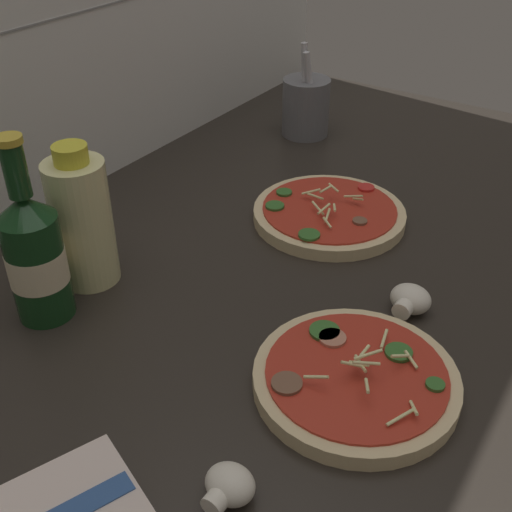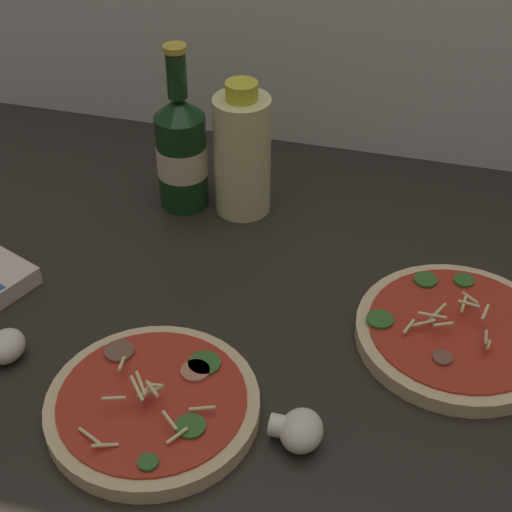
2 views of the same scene
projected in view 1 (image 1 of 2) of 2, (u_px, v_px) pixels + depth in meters
counter_slab at (296, 305)px, 83.51cm from camera, size 160.00×90.00×2.50cm
tile_backsplash at (19, 27)px, 88.35cm from camera, size 160.00×1.13×60.00cm
pizza_near at (355, 379)px, 69.05cm from camera, size 22.26×22.26×5.36cm
pizza_far at (329, 214)px, 98.36cm from camera, size 23.27×23.27×4.92cm
beer_bottle at (35, 255)px, 75.44cm from camera, size 7.02×7.02×23.63cm
oil_bottle at (82, 221)px, 81.53cm from camera, size 7.77×7.77×19.22cm
mushroom_left at (228, 486)px, 57.17cm from camera, size 5.03×4.79×3.35cm
mushroom_right at (410, 300)px, 79.37cm from camera, size 5.41×5.15×3.61cm
utensil_crock at (306, 106)px, 123.40cm from camera, size 9.07×9.07×18.07cm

